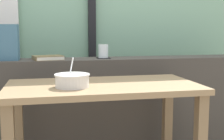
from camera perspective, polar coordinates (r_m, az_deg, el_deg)
name	(u,v)px	position (r m, az deg, el deg)	size (l,w,h in m)	color
window_divider_post	(92,1)	(2.94, -3.84, 12.95)	(0.07, 0.05, 2.60)	black
dark_console_ledge	(100,109)	(2.43, -2.31, -7.28)	(2.80, 0.28, 0.80)	#423D38
breakfast_table	(103,103)	(1.86, -1.73, -6.20)	(1.15, 0.59, 0.70)	#826849
coaster_square	(103,58)	(2.35, -1.64, 2.27)	(0.10, 0.10, 0.01)	black
juice_glass	(103,52)	(2.35, -1.65, 3.48)	(0.08, 0.08, 0.10)	white
closed_book	(48,58)	(2.28, -12.02, 2.28)	(0.24, 0.20, 0.03)	brown
soup_bowl	(72,80)	(1.74, -7.53, -1.98)	(0.20, 0.20, 0.17)	silver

